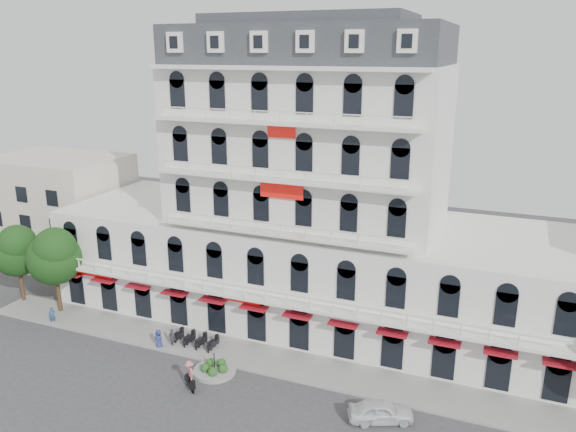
# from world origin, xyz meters

# --- Properties ---
(ground) EXTENTS (120.00, 120.00, 0.00)m
(ground) POSITION_xyz_m (0.00, 0.00, 0.00)
(ground) COLOR #38383A
(ground) RESTS_ON ground
(sidewalk) EXTENTS (53.00, 4.00, 0.16)m
(sidewalk) POSITION_xyz_m (0.00, 9.00, 0.08)
(sidewalk) COLOR gray
(sidewalk) RESTS_ON ground
(main_building) EXTENTS (45.00, 15.00, 25.80)m
(main_building) POSITION_xyz_m (0.00, 18.00, 9.96)
(main_building) COLOR silver
(main_building) RESTS_ON ground
(flank_building_west) EXTENTS (14.00, 10.00, 12.00)m
(flank_building_west) POSITION_xyz_m (-30.00, 20.00, 6.00)
(flank_building_west) COLOR beige
(flank_building_west) RESTS_ON ground
(traffic_island) EXTENTS (3.20, 3.20, 1.60)m
(traffic_island) POSITION_xyz_m (-3.00, 6.00, 0.26)
(traffic_island) COLOR gray
(traffic_island) RESTS_ON ground
(parked_scooter_row) EXTENTS (4.40, 1.80, 1.10)m
(parked_scooter_row) POSITION_xyz_m (-6.35, 8.80, 0.00)
(parked_scooter_row) COLOR black
(parked_scooter_row) RESTS_ON ground
(tree_west_outer) EXTENTS (4.50, 4.48, 7.76)m
(tree_west_outer) POSITION_xyz_m (-25.95, 9.98, 5.35)
(tree_west_outer) COLOR #382314
(tree_west_outer) RESTS_ON ground
(tree_west_inner) EXTENTS (4.76, 4.76, 8.25)m
(tree_west_inner) POSITION_xyz_m (-20.95, 9.48, 5.68)
(tree_west_inner) COLOR #382314
(tree_west_inner) RESTS_ON ground
(parked_car) EXTENTS (4.52, 3.22, 1.43)m
(parked_car) POSITION_xyz_m (9.76, 5.05, 0.72)
(parked_car) COLOR silver
(parked_car) RESTS_ON ground
(rider_center) EXTENTS (1.37, 1.25, 2.24)m
(rider_center) POSITION_xyz_m (-3.55, 3.47, 1.19)
(rider_center) COLOR black
(rider_center) RESTS_ON ground
(pedestrian_left) EXTENTS (0.84, 0.60, 1.60)m
(pedestrian_left) POSITION_xyz_m (-8.90, 7.43, 0.80)
(pedestrian_left) COLOR navy
(pedestrian_left) RESTS_ON ground
(pedestrian_mid) EXTENTS (1.02, 0.76, 1.61)m
(pedestrian_mid) POSITION_xyz_m (-7.97, 8.02, 0.81)
(pedestrian_mid) COLOR #5E5C64
(pedestrian_mid) RESTS_ON ground
(pedestrian_far) EXTENTS (0.64, 0.66, 1.53)m
(pedestrian_far) POSITION_xyz_m (-20.00, 7.52, 0.76)
(pedestrian_far) COLOR navy
(pedestrian_far) RESTS_ON ground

